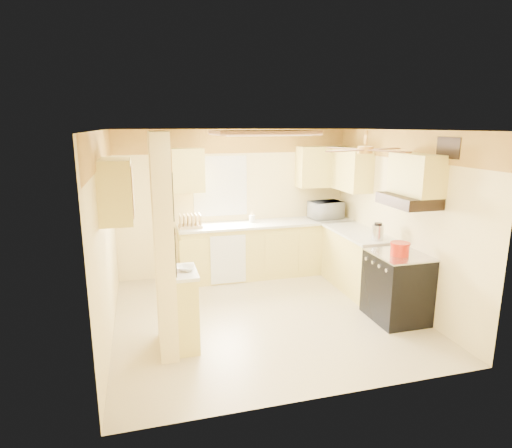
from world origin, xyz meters
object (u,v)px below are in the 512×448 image
object	(u,v)px
bowl	(186,268)
dutch_oven	(400,249)
kettle	(378,232)
stove	(397,286)
microwave	(326,210)

from	to	relation	value
bowl	dutch_oven	distance (m)	2.75
bowl	kettle	xyz separation A→B (m)	(2.82, 0.61, 0.09)
stove	kettle	size ratio (longest dim) A/B	3.60
kettle	bowl	bearing A→B (deg)	-167.71
dutch_oven	kettle	bearing A→B (deg)	84.17
microwave	kettle	size ratio (longest dim) A/B	2.18
kettle	stove	bearing A→B (deg)	-93.45
microwave	kettle	distance (m)	1.56
stove	bowl	world-z (taller)	bowl
bowl	kettle	size ratio (longest dim) A/B	0.77
dutch_oven	stove	bearing A→B (deg)	56.96
bowl	kettle	distance (m)	2.88
dutch_oven	bowl	bearing A→B (deg)	178.98
bowl	dutch_oven	world-z (taller)	dutch_oven
microwave	dutch_oven	distance (m)	2.22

